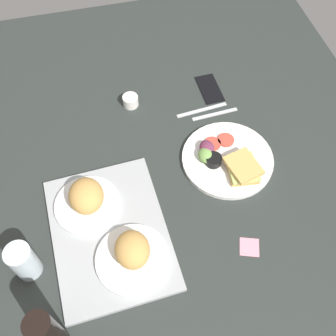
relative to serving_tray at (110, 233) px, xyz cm
name	(u,v)px	position (x,y,z in cm)	size (l,w,h in cm)	color
ground_plane	(178,180)	(14.08, -24.60, -2.30)	(190.00, 150.00, 3.00)	#282D2B
serving_tray	(110,233)	(0.00, 0.00, 0.00)	(45.00, 33.00, 1.60)	#9EA0A3
bread_plate_near	(132,254)	(-9.45, -5.24, 4.08)	(20.94, 20.94, 9.01)	white
bread_plate_far	(87,199)	(10.30, 4.72, 4.54)	(19.95, 19.95, 9.51)	white
plate_with_salad	(227,159)	(16.18, -41.62, 0.84)	(30.14, 30.14, 5.40)	white
drinking_glass	(24,261)	(-5.15, 23.57, 5.56)	(7.13, 7.13, 12.72)	silver
soda_bottle	(48,334)	(-26.16, 17.78, 9.58)	(6.40, 6.40, 20.75)	black
espresso_cup	(131,101)	(48.63, -15.66, 1.20)	(5.60, 5.60, 4.00)	silver
fork	(215,114)	(36.83, -44.03, -0.55)	(17.00, 1.40, 0.50)	#B7B7BC
knife	(202,110)	(39.83, -40.03, -0.55)	(19.00, 1.40, 0.50)	#B7B7BC
cell_phone	(210,88)	(49.15, -45.80, -0.40)	(14.40, 7.20, 0.80)	black
sticky_note	(249,247)	(-13.69, -38.69, -0.74)	(5.60, 5.60, 0.12)	pink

